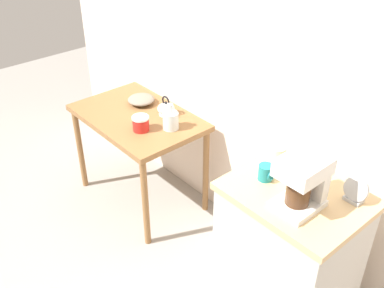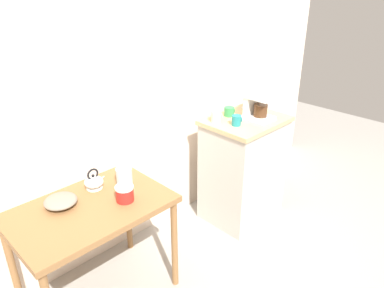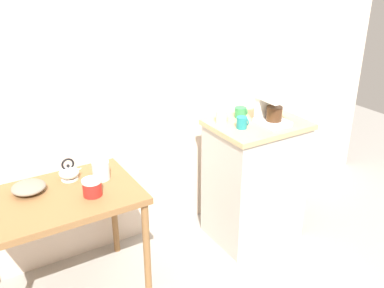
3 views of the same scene
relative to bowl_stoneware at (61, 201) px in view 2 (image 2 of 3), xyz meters
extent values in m
plane|color=gray|center=(0.87, -0.19, -0.77)|extent=(8.00, 8.00, 0.00)
cube|color=beige|center=(0.97, 0.30, 0.63)|extent=(4.40, 0.10, 2.80)
cube|color=olive|center=(0.12, -0.12, -0.05)|extent=(0.95, 0.62, 0.04)
cylinder|color=olive|center=(0.56, -0.40, -0.42)|extent=(0.04, 0.04, 0.70)
cylinder|color=olive|center=(-0.31, 0.15, -0.42)|extent=(0.04, 0.04, 0.70)
cylinder|color=olive|center=(0.56, 0.15, -0.42)|extent=(0.04, 0.04, 0.70)
cube|color=#BCB7AD|center=(1.55, -0.19, -0.32)|extent=(0.63, 0.49, 0.90)
cube|color=tan|center=(1.55, -0.19, 0.15)|extent=(0.66, 0.52, 0.04)
cylinder|color=gray|center=(0.00, 0.00, -0.03)|extent=(0.09, 0.09, 0.01)
ellipsoid|color=gray|center=(0.00, 0.00, 0.00)|extent=(0.20, 0.20, 0.05)
cylinder|color=white|center=(0.25, 0.04, -0.03)|extent=(0.10, 0.10, 0.01)
ellipsoid|color=white|center=(0.25, 0.04, 0.01)|extent=(0.12, 0.12, 0.07)
cone|color=white|center=(0.31, 0.04, 0.02)|extent=(0.06, 0.03, 0.04)
sphere|color=black|center=(0.25, 0.04, 0.06)|extent=(0.02, 0.02, 0.02)
torus|color=black|center=(0.25, 0.04, 0.07)|extent=(0.08, 0.01, 0.08)
cylinder|color=silver|center=(0.42, -0.06, 0.03)|extent=(0.11, 0.11, 0.12)
cylinder|color=silver|center=(0.42, -0.06, 0.12)|extent=(0.04, 0.04, 0.06)
cylinder|color=red|center=(0.31, -0.22, 0.01)|extent=(0.11, 0.11, 0.09)
cylinder|color=white|center=(0.31, -0.22, 0.06)|extent=(0.11, 0.11, 0.01)
cube|color=white|center=(1.61, -0.27, 0.18)|extent=(0.18, 0.22, 0.03)
cube|color=white|center=(1.61, -0.19, 0.29)|extent=(0.16, 0.05, 0.26)
cube|color=white|center=(1.61, -0.27, 0.38)|extent=(0.18, 0.22, 0.08)
cylinder|color=#4C2D19|center=(1.61, -0.28, 0.24)|extent=(0.11, 0.11, 0.10)
cylinder|color=#338C4C|center=(1.50, -0.05, 0.20)|extent=(0.08, 0.08, 0.08)
torus|color=#338C4C|center=(1.55, -0.05, 0.20)|extent=(0.01, 0.05, 0.05)
cylinder|color=teal|center=(1.38, -0.22, 0.21)|extent=(0.07, 0.07, 0.08)
torus|color=teal|center=(1.42, -0.22, 0.21)|extent=(0.01, 0.06, 0.06)
cylinder|color=beige|center=(1.32, -0.07, 0.21)|extent=(0.08, 0.08, 0.09)
torus|color=beige|center=(1.36, -0.07, 0.21)|extent=(0.01, 0.06, 0.06)
cube|color=#B2B5BA|center=(1.76, -0.04, 0.17)|extent=(0.08, 0.06, 0.02)
cylinder|color=#B2B5BA|center=(1.76, -0.04, 0.24)|extent=(0.12, 0.05, 0.12)
cylinder|color=black|center=(1.76, -0.04, 0.24)|extent=(0.10, 0.04, 0.10)
camera|label=1|loc=(2.50, -1.67, 1.52)|focal=42.28mm
camera|label=2|loc=(-0.74, -1.87, 1.24)|focal=34.26mm
camera|label=3|loc=(-0.32, -2.37, 1.25)|focal=40.13mm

